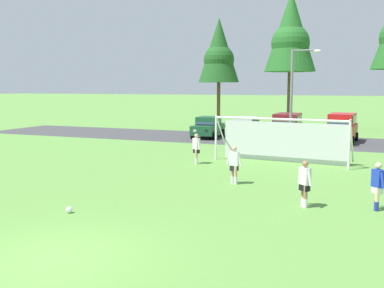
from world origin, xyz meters
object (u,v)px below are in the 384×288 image
object	(u,v)px
soccer_ball	(69,210)
soccer_goal	(282,139)
street_lamp	(294,97)
player_striker_near	(377,186)
player_winger_left	(234,165)
parked_car_slot_center_left	(287,127)
parked_car_slot_center	(342,127)
player_defender_far	(305,184)
parked_car_slot_far_left	(208,127)
player_midfield_center	(196,149)
parked_car_slot_left	(245,128)

from	to	relation	value
soccer_ball	soccer_goal	xyz separation A→B (m)	(4.63, 12.80, 1.18)
soccer_goal	street_lamp	distance (m)	6.18
player_striker_near	street_lamp	world-z (taller)	street_lamp
player_striker_near	player_winger_left	xyz separation A→B (m)	(-5.69, 2.17, 0.00)
player_striker_near	parked_car_slot_center_left	world-z (taller)	parked_car_slot_center_left
parked_car_slot_center	player_defender_far	bearing A→B (deg)	-89.99
parked_car_slot_far_left	parked_car_slot_center_left	xyz separation A→B (m)	(6.58, -0.64, 0.24)
soccer_goal	player_midfield_center	distance (m)	4.81
player_defender_far	parked_car_slot_left	distance (m)	20.94
soccer_goal	parked_car_slot_left	world-z (taller)	soccer_goal
soccer_goal	player_striker_near	xyz separation A→B (m)	(4.84, -8.58, -0.47)
parked_car_slot_far_left	player_winger_left	bearing A→B (deg)	-66.50
parked_car_slot_center_left	player_striker_near	bearing A→B (deg)	-70.84
soccer_ball	parked_car_slot_left	xyz separation A→B (m)	(-0.28, 23.26, 0.77)
parked_car_slot_center	soccer_goal	bearing A→B (deg)	-103.03
parked_car_slot_far_left	parked_car_slot_center_left	bearing A→B (deg)	-5.52
soccer_ball	street_lamp	world-z (taller)	street_lamp
player_winger_left	player_striker_near	bearing A→B (deg)	-20.85
player_midfield_center	parked_car_slot_left	distance (m)	12.76
soccer_goal	player_winger_left	size ratio (longest dim) A/B	4.61
player_striker_near	street_lamp	bearing A→B (deg)	109.78
soccer_goal	parked_car_slot_center_left	bearing A→B (deg)	98.32
player_winger_left	parked_car_slot_center_left	bearing A→B (deg)	91.87
player_defender_far	parked_car_slot_center	size ratio (longest dim) A/B	0.35
parked_car_slot_center	parked_car_slot_center_left	bearing A→B (deg)	-158.08
player_midfield_center	player_winger_left	distance (m)	5.33
parked_car_slot_center_left	parked_car_slot_left	bearing A→B (deg)	161.32
soccer_goal	parked_car_slot_center_left	distance (m)	9.35
player_winger_left	parked_car_slot_center_left	world-z (taller)	parked_car_slot_center_left
parked_car_slot_far_left	street_lamp	distance (m)	9.02
soccer_ball	parked_car_slot_center_left	bearing A→B (deg)	81.55
soccer_goal	player_midfield_center	size ratio (longest dim) A/B	4.61
player_defender_far	parked_car_slot_left	xyz separation A→B (m)	(-7.41, 19.58, 0.05)
player_defender_far	player_midfield_center	bearing A→B (deg)	134.47
player_striker_near	player_defender_far	xyz separation A→B (m)	(-2.34, -0.54, 0.00)
street_lamp	player_defender_far	bearing A→B (deg)	-79.26
soccer_ball	parked_car_slot_center	world-z (taller)	parked_car_slot_center
parked_car_slot_far_left	parked_car_slot_center_left	size ratio (longest dim) A/B	0.93
player_striker_near	parked_car_slot_far_left	size ratio (longest dim) A/B	0.38
player_defender_far	player_winger_left	world-z (taller)	same
player_winger_left	player_defender_far	bearing A→B (deg)	-38.95
player_midfield_center	street_lamp	world-z (taller)	street_lamp
soccer_goal	street_lamp	size ratio (longest dim) A/B	1.14
player_defender_far	parked_car_slot_far_left	distance (m)	21.69
player_striker_near	street_lamp	size ratio (longest dim) A/B	0.25
parked_car_slot_center_left	soccer_ball	bearing A→B (deg)	-98.45
player_midfield_center	player_winger_left	size ratio (longest dim) A/B	1.00
parked_car_slot_left	parked_car_slot_center_left	distance (m)	3.76
soccer_goal	parked_car_slot_far_left	bearing A→B (deg)	128.74
player_winger_left	parked_car_slot_center	xyz separation A→B (m)	(3.34, 17.22, 0.29)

